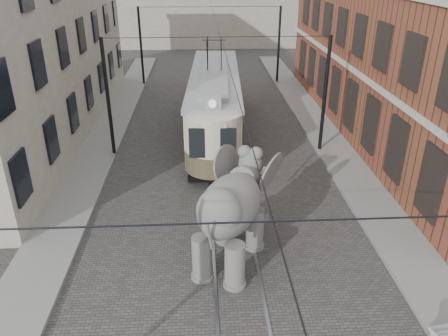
{
  "coord_description": "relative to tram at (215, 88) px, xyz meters",
  "views": [
    {
      "loc": [
        -1.03,
        -15.25,
        9.33
      ],
      "look_at": [
        -0.22,
        -0.2,
        2.1
      ],
      "focal_mm": 35.34,
      "sensor_mm": 36.0,
      "label": 1
    }
  ],
  "objects": [
    {
      "name": "elephant",
      "position": [
        0.06,
        -12.32,
        -0.96
      ],
      "size": [
        5.01,
        6.33,
        3.41
      ],
      "primitive_type": null,
      "rotation": [
        0.0,
        0.0,
        -0.4
      ],
      "color": "#605D58",
      "rests_on": "ground"
    },
    {
      "name": "sidewalk_right",
      "position": [
        6.25,
        -9.17,
        -2.59
      ],
      "size": [
        2.0,
        60.0,
        0.15
      ],
      "primitive_type": "cube",
      "color": "slate",
      "rests_on": "ground"
    },
    {
      "name": "ground",
      "position": [
        0.25,
        -9.17,
        -2.67
      ],
      "size": [
        120.0,
        120.0,
        0.0
      ],
      "primitive_type": "plane",
      "color": "#423F3C"
    },
    {
      "name": "brick_building",
      "position": [
        11.25,
        -0.17,
        3.33
      ],
      "size": [
        8.0,
        26.0,
        12.0
      ],
      "primitive_type": "cube",
      "color": "brown",
      "rests_on": "ground"
    },
    {
      "name": "tram",
      "position": [
        0.0,
        0.0,
        0.0
      ],
      "size": [
        3.4,
        13.57,
        5.34
      ],
      "primitive_type": null,
      "rotation": [
        0.0,
        0.0,
        -0.05
      ],
      "color": "beige",
      "rests_on": "ground"
    },
    {
      "name": "stucco_building",
      "position": [
        -10.75,
        0.83,
        2.33
      ],
      "size": [
        7.0,
        24.0,
        10.0
      ],
      "primitive_type": "cube",
      "color": "gray",
      "rests_on": "ground"
    },
    {
      "name": "tram_rails",
      "position": [
        0.25,
        -9.17,
        -2.66
      ],
      "size": [
        1.54,
        80.0,
        0.02
      ],
      "primitive_type": null,
      "color": "slate",
      "rests_on": "ground"
    },
    {
      "name": "catenary",
      "position": [
        0.05,
        -4.17,
        0.33
      ],
      "size": [
        11.0,
        30.2,
        6.0
      ],
      "primitive_type": null,
      "color": "black",
      "rests_on": "ground"
    },
    {
      "name": "sidewalk_left",
      "position": [
        -6.25,
        -9.17,
        -2.59
      ],
      "size": [
        2.0,
        60.0,
        0.15
      ],
      "primitive_type": "cube",
      "color": "slate",
      "rests_on": "ground"
    }
  ]
}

